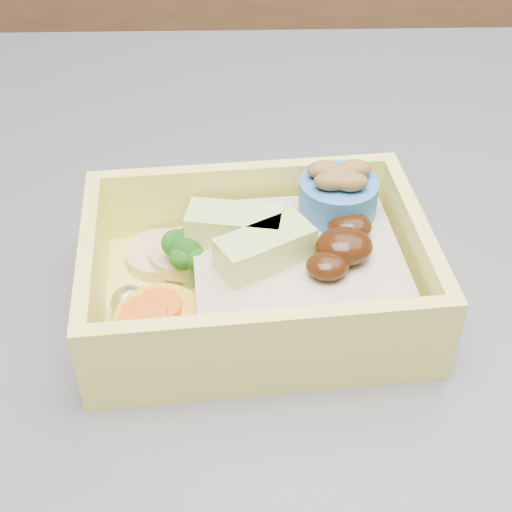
{
  "coord_description": "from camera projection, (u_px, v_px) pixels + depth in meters",
  "views": [
    {
      "loc": [
        0.02,
        -0.39,
        1.22
      ],
      "look_at": [
        0.03,
        -0.08,
        0.96
      ],
      "focal_mm": 50.0,
      "sensor_mm": 36.0,
      "label": 1
    }
  ],
  "objects": [
    {
      "name": "bento_box",
      "position": [
        266.0,
        270.0,
        0.41
      ],
      "size": [
        0.2,
        0.16,
        0.07
      ],
      "rotation": [
        0.0,
        0.0,
        0.09
      ],
      "color": "#FFFB69",
      "rests_on": "island"
    }
  ]
}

